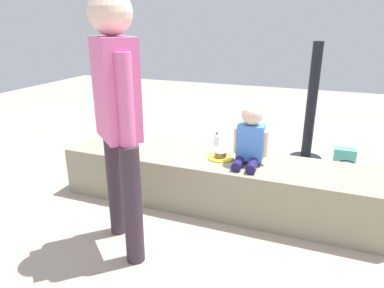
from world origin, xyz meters
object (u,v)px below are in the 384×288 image
(cake_plate, at_px, (221,156))
(cake_box_white, at_px, (188,172))
(water_bottle_near_gift, at_px, (217,141))
(adult_standing, at_px, (117,106))
(gift_bag, at_px, (344,162))
(water_bottle_far_side, at_px, (302,169))
(handbag_black_leather, at_px, (344,180))
(child_seated, at_px, (250,139))

(cake_plate, distance_m, cake_box_white, 0.76)
(water_bottle_near_gift, relative_size, cake_box_white, 0.70)
(adult_standing, relative_size, gift_bag, 5.07)
(adult_standing, height_order, water_bottle_near_gift, adult_standing)
(adult_standing, xyz_separation_m, water_bottle_far_side, (1.09, 1.59, -0.91))
(handbag_black_leather, bearing_deg, adult_standing, -134.94)
(cake_plate, height_order, cake_box_white, cake_plate)
(water_bottle_near_gift, bearing_deg, child_seated, -63.47)
(cake_plate, distance_m, handbag_black_leather, 1.27)
(handbag_black_leather, bearing_deg, cake_box_white, -171.13)
(child_seated, relative_size, water_bottle_near_gift, 2.31)
(child_seated, distance_m, gift_bag, 1.42)
(adult_standing, relative_size, cake_plate, 7.55)
(gift_bag, xyz_separation_m, water_bottle_near_gift, (-1.47, 0.31, -0.05))
(child_seated, xyz_separation_m, gift_bag, (0.78, 1.07, -0.49))
(child_seated, height_order, water_bottle_far_side, child_seated)
(gift_bag, relative_size, water_bottle_far_side, 1.40)
(child_seated, xyz_separation_m, water_bottle_far_side, (0.39, 0.80, -0.53))
(water_bottle_near_gift, bearing_deg, water_bottle_far_side, -28.08)
(water_bottle_far_side, bearing_deg, gift_bag, 34.54)
(water_bottle_far_side, xyz_separation_m, cake_box_white, (-1.11, -0.34, -0.06))
(gift_bag, distance_m, water_bottle_near_gift, 1.50)
(water_bottle_near_gift, xyz_separation_m, cake_box_white, (-0.03, -0.92, -0.05))
(gift_bag, bearing_deg, adult_standing, -128.48)
(cake_plate, bearing_deg, water_bottle_far_side, 50.73)
(cake_plate, height_order, water_bottle_near_gift, cake_plate)
(child_seated, height_order, handbag_black_leather, child_seated)
(cake_plate, relative_size, handbag_black_leather, 0.72)
(gift_bag, relative_size, handbag_black_leather, 1.08)
(water_bottle_far_side, bearing_deg, child_seated, -115.95)
(water_bottle_near_gift, distance_m, water_bottle_far_side, 1.22)
(gift_bag, height_order, water_bottle_near_gift, gift_bag)
(child_seated, distance_m, handbag_black_leather, 1.17)
(adult_standing, height_order, water_bottle_far_side, adult_standing)
(child_seated, bearing_deg, gift_bag, 53.93)
(water_bottle_far_side, bearing_deg, water_bottle_near_gift, 151.92)
(water_bottle_near_gift, height_order, handbag_black_leather, handbag_black_leather)
(adult_standing, height_order, gift_bag, adult_standing)
(gift_bag, height_order, handbag_black_leather, gift_bag)
(adult_standing, xyz_separation_m, gift_bag, (1.47, 1.86, -0.87))
(child_seated, distance_m, water_bottle_far_side, 1.04)
(gift_bag, distance_m, water_bottle_far_side, 0.47)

